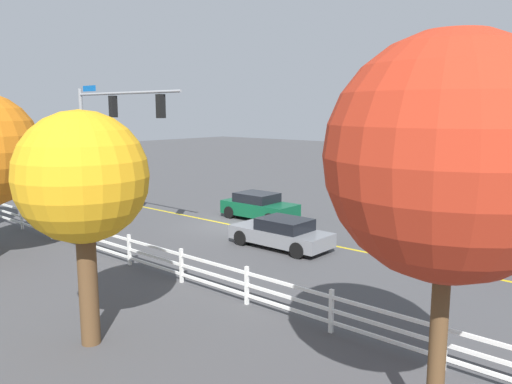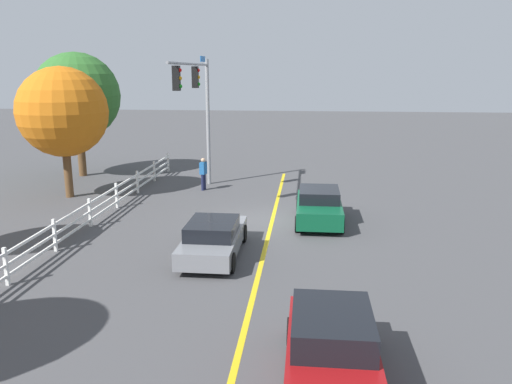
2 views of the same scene
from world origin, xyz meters
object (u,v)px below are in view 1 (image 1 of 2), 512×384
object	(u,v)px
car_0	(484,242)
car_2	(281,233)
tree_2	(449,159)
tree_1	(82,179)
car_1	(259,206)
pedestrian	(102,205)

from	to	relation	value
car_0	car_2	bearing A→B (deg)	-152.12
car_2	tree_2	world-z (taller)	tree_2
tree_2	tree_1	bearing A→B (deg)	13.31
car_0	car_1	distance (m)	11.15
pedestrian	tree_2	xyz separation A→B (m)	(-19.12, 5.71, 3.95)
tree_1	tree_2	xyz separation A→B (m)	(-7.75, -1.83, 0.83)
car_0	tree_1	xyz separation A→B (m)	(5.04, 13.50, 3.34)
car_1	tree_1	xyz separation A→B (m)	(-6.11, 13.43, 3.36)
car_0	tree_1	distance (m)	14.79
pedestrian	tree_1	xyz separation A→B (m)	(-11.37, 7.54, 3.11)
tree_1	tree_2	bearing A→B (deg)	-166.69
pedestrian	car_0	bearing A→B (deg)	-55.87
car_2	tree_2	size ratio (longest dim) A/B	0.63
car_2	pedestrian	distance (m)	9.83
car_1	car_0	bearing A→B (deg)	0.06
pedestrian	tree_1	world-z (taller)	tree_1
car_1	pedestrian	size ratio (longest dim) A/B	2.37
tree_2	car_2	bearing A→B (deg)	-39.96
car_1	tree_2	size ratio (longest dim) A/B	0.58
car_1	tree_1	distance (m)	15.14
car_0	tree_2	bearing A→B (deg)	-77.07
car_1	pedestrian	world-z (taller)	pedestrian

